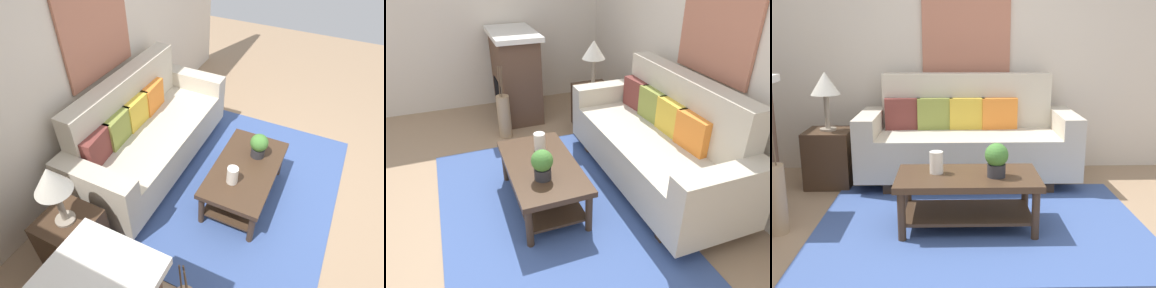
# 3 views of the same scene
# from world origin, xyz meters

# --- Properties ---
(ground_plane) EXTENTS (9.44, 9.44, 0.00)m
(ground_plane) POSITION_xyz_m (0.00, 0.00, 0.00)
(ground_plane) COLOR #9E7F60
(wall_back) EXTENTS (5.44, 0.10, 2.70)m
(wall_back) POSITION_xyz_m (0.00, 2.17, 1.35)
(wall_back) COLOR beige
(wall_back) RESTS_ON ground_plane
(wall_left) EXTENTS (0.10, 5.12, 2.70)m
(wall_left) POSITION_xyz_m (-2.77, 0.56, 1.35)
(wall_left) COLOR beige
(wall_left) RESTS_ON ground_plane
(area_rug) EXTENTS (2.59, 1.88, 0.01)m
(area_rug) POSITION_xyz_m (0.00, 0.50, 0.01)
(area_rug) COLOR #3D5693
(area_rug) RESTS_ON ground_plane
(couch) EXTENTS (2.14, 0.84, 1.08)m
(couch) POSITION_xyz_m (-0.07, 1.63, 0.43)
(couch) COLOR beige
(couch) RESTS_ON ground_plane
(throw_pillow_maroon) EXTENTS (0.37, 0.16, 0.32)m
(throw_pillow_maroon) POSITION_xyz_m (-0.73, 1.76, 0.68)
(throw_pillow_maroon) COLOR brown
(throw_pillow_maroon) RESTS_ON couch
(throw_pillow_olive) EXTENTS (0.37, 0.14, 0.32)m
(throw_pillow_olive) POSITION_xyz_m (-0.40, 1.76, 0.68)
(throw_pillow_olive) COLOR olive
(throw_pillow_olive) RESTS_ON couch
(throw_pillow_mustard) EXTENTS (0.36, 0.13, 0.32)m
(throw_pillow_mustard) POSITION_xyz_m (-0.07, 1.76, 0.68)
(throw_pillow_mustard) COLOR gold
(throw_pillow_mustard) RESTS_ON couch
(throw_pillow_orange) EXTENTS (0.37, 0.15, 0.32)m
(throw_pillow_orange) POSITION_xyz_m (0.26, 1.76, 0.68)
(throw_pillow_orange) COLOR orange
(throw_pillow_orange) RESTS_ON couch
(coffee_table) EXTENTS (1.10, 0.60, 0.43)m
(coffee_table) POSITION_xyz_m (-0.10, 0.48, 0.31)
(coffee_table) COLOR #422D1E
(coffee_table) RESTS_ON ground_plane
(tabletop_vase) EXTENTS (0.11, 0.11, 0.17)m
(tabletop_vase) POSITION_xyz_m (-0.35, 0.53, 0.52)
(tabletop_vase) COLOR white
(tabletop_vase) RESTS_ON coffee_table
(potted_plant_tabletop) EXTENTS (0.18, 0.18, 0.26)m
(potted_plant_tabletop) POSITION_xyz_m (0.11, 0.43, 0.57)
(potted_plant_tabletop) COLOR #2D2D33
(potted_plant_tabletop) RESTS_ON coffee_table
(side_table) EXTENTS (0.44, 0.44, 0.56)m
(side_table) POSITION_xyz_m (-1.44, 1.53, 0.28)
(side_table) COLOR #422D1E
(side_table) RESTS_ON ground_plane
(table_lamp) EXTENTS (0.28, 0.28, 0.57)m
(table_lamp) POSITION_xyz_m (-1.44, 1.53, 0.99)
(table_lamp) COLOR gray
(table_lamp) RESTS_ON side_table
(fireplace) EXTENTS (1.02, 0.58, 1.16)m
(fireplace) POSITION_xyz_m (-2.17, 0.70, 0.59)
(fireplace) COLOR brown
(fireplace) RESTS_ON ground_plane
(floor_vase) EXTENTS (0.16, 0.16, 0.54)m
(floor_vase) POSITION_xyz_m (-1.56, 0.41, 0.27)
(floor_vase) COLOR tan
(floor_vase) RESTS_ON ground_plane
(floor_vase_branch_a) EXTENTS (0.03, 0.03, 0.36)m
(floor_vase_branch_a) POSITION_xyz_m (-1.54, 0.41, 0.72)
(floor_vase_branch_a) COLOR brown
(floor_vase_branch_a) RESTS_ON floor_vase
(floor_vase_branch_b) EXTENTS (0.04, 0.04, 0.36)m
(floor_vase_branch_b) POSITION_xyz_m (-1.57, 0.42, 0.72)
(floor_vase_branch_b) COLOR brown
(floor_vase_branch_b) RESTS_ON floor_vase
(floor_vase_branch_c) EXTENTS (0.03, 0.02, 0.36)m
(floor_vase_branch_c) POSITION_xyz_m (-1.57, 0.39, 0.72)
(floor_vase_branch_c) COLOR brown
(floor_vase_branch_c) RESTS_ON floor_vase
(framed_painting) EXTENTS (0.94, 0.03, 0.93)m
(framed_painting) POSITION_xyz_m (-0.07, 2.10, 1.51)
(framed_painting) COLOR #B77056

